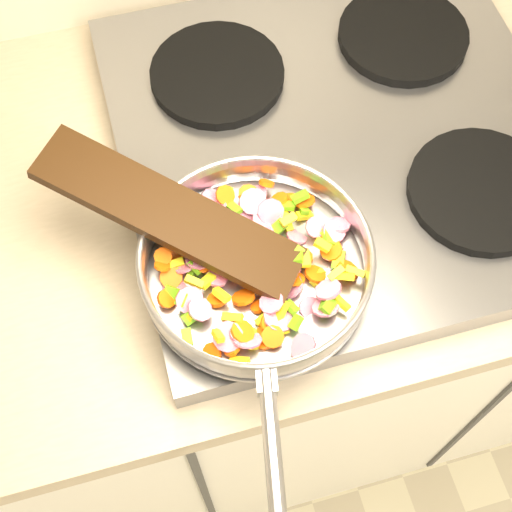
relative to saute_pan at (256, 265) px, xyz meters
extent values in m
cube|color=#939399|center=(0.17, 0.18, -0.07)|extent=(0.60, 0.60, 0.04)
cylinder|color=black|center=(0.03, 0.04, -0.04)|extent=(0.19, 0.19, 0.02)
cylinder|color=black|center=(0.31, 0.04, -0.04)|extent=(0.19, 0.19, 0.02)
cylinder|color=black|center=(0.03, 0.32, -0.04)|extent=(0.19, 0.19, 0.02)
cylinder|color=black|center=(0.31, 0.32, -0.04)|extent=(0.19, 0.19, 0.02)
cylinder|color=#9E9EA5|center=(0.00, 0.00, -0.03)|extent=(0.27, 0.27, 0.01)
torus|color=#9E9EA5|center=(0.00, 0.00, 0.00)|extent=(0.31, 0.31, 0.05)
torus|color=#9E9EA5|center=(0.00, 0.00, 0.02)|extent=(0.27, 0.27, 0.01)
cylinder|color=#9E9EA5|center=(-0.04, -0.22, 0.01)|extent=(0.05, 0.19, 0.02)
cube|color=#9E9EA5|center=(-0.03, -0.14, 0.01)|extent=(0.03, 0.03, 0.02)
cylinder|color=#FD5D0B|center=(0.00, -0.07, -0.01)|extent=(0.03, 0.03, 0.02)
cylinder|color=#FD5D0B|center=(-0.06, 0.09, -0.02)|extent=(0.04, 0.03, 0.02)
cylinder|color=#CE145F|center=(-0.03, 0.10, -0.01)|extent=(0.04, 0.03, 0.03)
cube|color=yellow|center=(-0.06, 0.07, 0.00)|extent=(0.02, 0.02, 0.02)
cube|color=#5FAB16|center=(-0.08, -0.03, -0.01)|extent=(0.01, 0.02, 0.01)
cylinder|color=#FD5D0B|center=(-0.07, 0.05, -0.01)|extent=(0.03, 0.03, 0.02)
cylinder|color=#FD5D0B|center=(-0.11, -0.01, -0.01)|extent=(0.02, 0.03, 0.02)
cube|color=yellow|center=(-0.06, -0.07, 0.00)|extent=(0.01, 0.02, 0.02)
cylinder|color=#CE145F|center=(-0.10, 0.00, -0.02)|extent=(0.05, 0.05, 0.01)
cube|color=#5FAB16|center=(-0.07, 0.02, -0.01)|extent=(0.02, 0.02, 0.02)
cylinder|color=#FD5D0B|center=(0.01, -0.01, -0.01)|extent=(0.04, 0.04, 0.01)
cylinder|color=#FD5D0B|center=(-0.01, -0.04, -0.02)|extent=(0.02, 0.02, 0.02)
cylinder|color=#CE145F|center=(0.01, -0.07, -0.01)|extent=(0.05, 0.05, 0.02)
cylinder|color=#CE145F|center=(0.03, 0.10, -0.01)|extent=(0.03, 0.03, 0.02)
cylinder|color=#FD5D0B|center=(0.02, 0.10, -0.01)|extent=(0.04, 0.04, 0.01)
cylinder|color=#CE145F|center=(0.02, -0.11, 0.00)|extent=(0.04, 0.04, 0.02)
cylinder|color=#FD5D0B|center=(-0.01, -0.08, -0.02)|extent=(0.03, 0.03, 0.02)
cylinder|color=#CE145F|center=(0.04, 0.00, -0.01)|extent=(0.03, 0.04, 0.02)
cube|color=yellow|center=(0.01, -0.06, -0.01)|extent=(0.02, 0.02, 0.02)
cylinder|color=#CE145F|center=(0.00, -0.01, -0.02)|extent=(0.04, 0.05, 0.03)
cylinder|color=#CE145F|center=(-0.08, -0.02, 0.00)|extent=(0.05, 0.04, 0.03)
cube|color=yellow|center=(0.09, 0.03, -0.01)|extent=(0.02, 0.02, 0.01)
cube|color=yellow|center=(-0.04, -0.05, 0.00)|extent=(0.03, 0.02, 0.02)
cylinder|color=#FD5D0B|center=(-0.05, -0.02, -0.02)|extent=(0.03, 0.03, 0.02)
cylinder|color=#FD5D0B|center=(0.06, 0.00, -0.02)|extent=(0.03, 0.03, 0.01)
cylinder|color=#CE145F|center=(-0.05, 0.04, -0.01)|extent=(0.03, 0.04, 0.03)
cube|color=yellow|center=(0.07, -0.02, -0.02)|extent=(0.02, 0.02, 0.01)
cylinder|color=#CE145F|center=(-0.03, 0.06, -0.02)|extent=(0.03, 0.03, 0.03)
cube|color=yellow|center=(0.08, -0.07, -0.01)|extent=(0.02, 0.02, 0.01)
cylinder|color=#FD5D0B|center=(-0.09, 0.05, -0.02)|extent=(0.04, 0.03, 0.03)
cube|color=#5FAB16|center=(-0.09, -0.04, -0.01)|extent=(0.02, 0.02, 0.02)
cube|color=#5FAB16|center=(0.03, -0.06, -0.01)|extent=(0.02, 0.02, 0.01)
cube|color=yellow|center=(-0.07, 0.07, -0.01)|extent=(0.02, 0.03, 0.02)
cube|color=yellow|center=(-0.06, 0.00, -0.01)|extent=(0.02, 0.02, 0.01)
cylinder|color=#CE145F|center=(0.06, -0.07, -0.01)|extent=(0.04, 0.04, 0.02)
cylinder|color=#CE145F|center=(-0.08, 0.03, -0.01)|extent=(0.03, 0.03, 0.02)
cylinder|color=#FD5D0B|center=(0.07, -0.02, -0.02)|extent=(0.03, 0.03, 0.01)
cylinder|color=#FD5D0B|center=(-0.01, 0.02, 0.00)|extent=(0.03, 0.03, 0.02)
cube|color=yellow|center=(-0.05, 0.04, -0.01)|extent=(0.01, 0.02, 0.01)
cube|color=yellow|center=(0.10, -0.03, -0.02)|extent=(0.02, 0.02, 0.01)
cylinder|color=#FD5D0B|center=(0.00, 0.00, -0.01)|extent=(0.03, 0.03, 0.01)
cube|color=yellow|center=(-0.08, -0.03, -0.01)|extent=(0.02, 0.02, 0.02)
cylinder|color=#CE145F|center=(0.10, 0.02, -0.01)|extent=(0.04, 0.04, 0.01)
cube|color=#5FAB16|center=(0.00, 0.02, -0.02)|extent=(0.01, 0.02, 0.01)
cylinder|color=#FD5D0B|center=(0.04, 0.11, 0.00)|extent=(0.02, 0.02, 0.02)
cylinder|color=#CE145F|center=(-0.05, 0.00, -0.01)|extent=(0.03, 0.03, 0.02)
cylinder|color=#FD5D0B|center=(-0.07, -0.08, -0.02)|extent=(0.03, 0.03, 0.02)
cylinder|color=#CE145F|center=(0.07, -0.05, 0.00)|extent=(0.04, 0.04, 0.02)
cube|color=#5FAB16|center=(-0.03, 0.05, -0.01)|extent=(0.02, 0.02, 0.01)
cube|color=#5FAB16|center=(0.10, -0.01, -0.01)|extent=(0.02, 0.03, 0.01)
cylinder|color=#FD5D0B|center=(0.04, -0.02, -0.01)|extent=(0.04, 0.04, 0.02)
cube|color=yellow|center=(0.08, 0.00, 0.00)|extent=(0.02, 0.02, 0.01)
cylinder|color=#CE145F|center=(0.04, 0.07, 0.00)|extent=(0.04, 0.03, 0.03)
cylinder|color=#FD5D0B|center=(0.07, 0.09, -0.02)|extent=(0.03, 0.03, 0.01)
cylinder|color=#FD5D0B|center=(0.05, 0.08, -0.01)|extent=(0.03, 0.03, 0.02)
cube|color=#5FAB16|center=(-0.10, -0.06, -0.01)|extent=(0.01, 0.02, 0.01)
cylinder|color=#FD5D0B|center=(-0.09, 0.08, -0.01)|extent=(0.03, 0.03, 0.02)
cylinder|color=#FD5D0B|center=(-0.02, 0.06, -0.02)|extent=(0.03, 0.03, 0.03)
cube|color=yellow|center=(-0.03, -0.08, -0.01)|extent=(0.01, 0.03, 0.01)
cylinder|color=#CE145F|center=(-0.03, -0.08, -0.01)|extent=(0.04, 0.04, 0.03)
cylinder|color=#CE145F|center=(0.03, -0.03, -0.02)|extent=(0.03, 0.04, 0.03)
cube|color=yellow|center=(-0.09, 0.03, -0.01)|extent=(0.03, 0.01, 0.01)
cube|color=yellow|center=(-0.01, -0.06, -0.02)|extent=(0.02, 0.02, 0.01)
cube|color=#5FAB16|center=(0.04, 0.05, -0.01)|extent=(0.02, 0.02, 0.01)
cylinder|color=#CE145F|center=(0.01, 0.08, -0.02)|extent=(0.03, 0.04, 0.03)
cylinder|color=#CE145F|center=(0.10, -0.01, -0.02)|extent=(0.04, 0.04, 0.02)
cube|color=yellow|center=(0.11, -0.04, 0.00)|extent=(0.02, 0.02, 0.01)
cube|color=#5FAB16|center=(0.05, 0.00, 0.00)|extent=(0.02, 0.02, 0.01)
cube|color=yellow|center=(0.08, 0.06, -0.02)|extent=(0.02, 0.01, 0.02)
cylinder|color=#FD5D0B|center=(-0.05, -0.09, -0.01)|extent=(0.03, 0.02, 0.02)
cylinder|color=#CE145F|center=(0.01, 0.08, -0.02)|extent=(0.03, 0.03, 0.01)
cube|color=yellow|center=(0.09, -0.03, 0.00)|extent=(0.02, 0.02, 0.01)
cube|color=yellow|center=(-0.05, -0.02, -0.01)|extent=(0.02, 0.02, 0.02)
cube|color=#5FAB16|center=(0.06, 0.07, -0.01)|extent=(0.02, 0.02, 0.01)
cube|color=#5FAB16|center=(-0.07, 0.02, -0.02)|extent=(0.02, 0.02, 0.01)
cylinder|color=#CE145F|center=(0.01, 0.03, -0.02)|extent=(0.04, 0.04, 0.02)
cylinder|color=#CE145F|center=(-0.02, 0.11, -0.02)|extent=(0.04, 0.04, 0.03)
cylinder|color=#FD5D0B|center=(-0.07, 0.06, -0.02)|extent=(0.03, 0.03, 0.01)
cube|color=#5FAB16|center=(0.06, -0.07, 0.00)|extent=(0.02, 0.02, 0.01)
cube|color=#5FAB16|center=(-0.09, 0.07, 0.00)|extent=(0.02, 0.02, 0.01)
cube|color=#5FAB16|center=(-0.06, 0.09, -0.01)|extent=(0.02, 0.02, 0.01)
cube|color=yellow|center=(-0.07, 0.05, -0.01)|extent=(0.02, 0.03, 0.02)
cylinder|color=#FD5D0B|center=(0.01, -0.01, -0.02)|extent=(0.03, 0.03, 0.02)
cylinder|color=#CE145F|center=(0.00, -0.05, 0.00)|extent=(0.04, 0.04, 0.02)
cylinder|color=#FD5D0B|center=(0.10, -0.03, -0.01)|extent=(0.03, 0.03, 0.02)
cylinder|color=#CE145F|center=(0.06, 0.03, -0.02)|extent=(0.04, 0.04, 0.02)
cylinder|color=#FD5D0B|center=(-0.03, 0.01, -0.01)|extent=(0.04, 0.04, 0.02)
cube|color=#5FAB16|center=(0.09, 0.02, -0.01)|extent=(0.02, 0.02, 0.02)
cube|color=#5FAB16|center=(0.08, 0.08, 0.00)|extent=(0.02, 0.02, 0.01)
cube|color=#5FAB16|center=(0.04, 0.01, 0.00)|extent=(0.02, 0.03, 0.02)
cylinder|color=#FD5D0B|center=(-0.06, 0.02, -0.01)|extent=(0.03, 0.03, 0.01)
cylinder|color=#CE145F|center=(0.03, 0.06, -0.01)|extent=(0.04, 0.04, 0.01)
cube|color=#5FAB16|center=(0.01, -0.04, -0.01)|extent=(0.02, 0.02, 0.02)
cylinder|color=#FD5D0B|center=(-0.02, 0.04, -0.02)|extent=(0.04, 0.04, 0.01)
cube|color=#5FAB16|center=(0.00, 0.09, -0.01)|extent=(0.02, 0.02, 0.01)
cube|color=yellow|center=(-0.05, -0.10, -0.01)|extent=(0.02, 0.02, 0.02)
cylinder|color=#FD5D0B|center=(-0.02, -0.03, -0.02)|extent=(0.04, 0.03, 0.03)
cylinder|color=#CE145F|center=(-0.05, 0.10, 0.00)|extent=(0.03, 0.04, 0.03)
cube|color=#5FAB16|center=(0.08, 0.07, -0.01)|extent=(0.01, 0.02, 0.01)
cylinder|color=#FD5D0B|center=(0.09, 0.00, -0.01)|extent=(0.03, 0.03, 0.01)
cylinder|color=#FD5D0B|center=(-0.01, 0.11, -0.01)|extent=(0.03, 0.03, 0.02)
cylinder|color=#CE145F|center=(-0.08, -0.04, 0.00)|extent=(0.04, 0.04, 0.02)
cylinder|color=#FD5D0B|center=(-0.11, 0.03, -0.01)|extent=(0.02, 0.02, 0.02)
cylinder|color=#FD5D0B|center=(-0.10, 0.02, -0.02)|extent=(0.04, 0.04, 0.02)
cube|color=yellow|center=(0.06, -0.01, 0.00)|extent=(0.01, 0.02, 0.01)
cylinder|color=#CE145F|center=(0.05, -0.06, -0.02)|extent=(0.04, 0.03, 0.02)
cylinder|color=#FD5D0B|center=(-0.04, 0.06, -0.02)|extent=(0.03, 0.03, 0.02)
cube|color=yellow|center=(0.01, -0.08, -0.02)|extent=(0.02, 0.01, 0.01)
cylinder|color=#CE145F|center=(0.02, 0.09, 0.00)|extent=(0.05, 0.05, 0.01)
cylinder|color=#FD5D0B|center=(-0.03, 0.05, -0.02)|extent=(0.03, 0.03, 0.02)
cube|color=yellow|center=(-0.04, 0.10, -0.02)|extent=(0.02, 0.01, 0.01)
cube|color=yellow|center=(0.05, 0.06, -0.01)|extent=(0.01, 0.03, 0.01)
cylinder|color=#FD5D0B|center=(0.02, 0.10, -0.01)|extent=(0.04, 0.03, 0.02)
cylinder|color=#CE145F|center=(0.08, 0.03, -0.01)|extent=(0.03, 0.03, 0.02)
cylinder|color=#CE145F|center=(-0.02, 0.01, -0.01)|extent=(0.03, 0.03, 0.01)
cube|color=#5FAB16|center=(0.05, 0.00, 0.00)|extent=(0.02, 0.03, 0.02)
cube|color=#5FAB16|center=(-0.03, 0.08, 0.00)|extent=(0.02, 0.02, 0.02)
cylinder|color=#CE145F|center=(0.02, 0.05, -0.02)|extent=(0.05, 0.05, 0.02)
cylinder|color=#CE145F|center=(-0.06, 0.03, -0.01)|extent=(0.04, 0.04, 0.01)
cube|color=yellow|center=(0.05, -0.01, -0.01)|extent=(0.02, 0.02, 0.01)
cube|color=yellow|center=(-0.07, 0.00, 0.00)|extent=(0.02, 0.02, 0.01)
cylinder|color=#FD5D0B|center=(0.08, 0.08, -0.02)|extent=(0.02, 0.03, 0.01)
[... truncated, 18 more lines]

